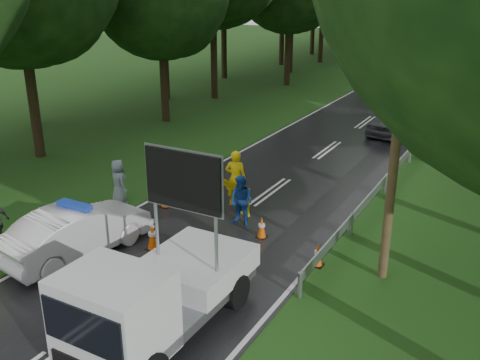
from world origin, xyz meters
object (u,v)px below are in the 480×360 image
Objects in this scene: civilian at (241,201)px; queue_car_first at (398,118)px; officer at (236,179)px; queue_car_third at (429,76)px; work_truck at (153,295)px; queue_car_fourth at (467,62)px; police_sedan at (78,232)px; barrier at (224,186)px; queue_car_second at (407,95)px.

civilian reaches higher than queue_car_first.
queue_car_third is (1.30, 27.15, -0.29)m from officer.
work_truck reaches higher than civilian.
queue_car_fourth reaches higher than queue_car_third.
civilian is (3.04, 3.97, 0.09)m from police_sedan.
work_truck is 7.35m from barrier.
queue_car_second is (0.65, 19.97, -0.07)m from civilian.
queue_car_first is 14.84m from queue_car_third.
barrier is 27.47m from queue_car_third.
officer is 12.62m from queue_car_first.
civilian reaches higher than queue_car_third.
work_truck is at bearing -53.81° from barrier.
queue_car_second is at bearing 91.41° from civilian.
officer is 0.39× the size of queue_car_third.
work_truck is 6.07m from civilian.
barrier is 1.18× the size of officer.
police_sedan reaches higher than queue_car_fourth.
civilian is 19.98m from queue_car_second.
queue_car_third is (-0.28, 8.46, -0.04)m from queue_car_second.
queue_car_second is 1.01× the size of queue_car_third.
officer is 27.18m from queue_car_third.
queue_car_first is at bearing 86.50° from civilian.
queue_car_fourth is at bearing 89.33° from work_truck.
queue_car_fourth is (1.25, 17.61, 0.02)m from queue_car_second.
queue_car_fourth is at bearing -87.68° from police_sedan.
police_sedan is 24.22m from queue_car_second.
barrier is 36.71m from queue_car_fourth.
police_sedan is at bearing -124.24° from civilian.
police_sedan is at bearing -90.67° from queue_car_fourth.
police_sedan is 2.29× the size of officer.
civilian reaches higher than barrier.
officer is at bearing -102.88° from police_sedan.
queue_car_third is at bearing -93.36° from queue_car_fourth.
officer is (-2.07, 7.23, -0.06)m from work_truck.
police_sedan is 0.89× the size of queue_car_third.
queue_car_first is (0.47, 19.59, -0.26)m from work_truck.
civilian is 13.73m from queue_car_first.
police_sedan is 41.84m from queue_car_fourth.
officer is at bearing 106.31° from work_truck.
barrier is 0.46× the size of queue_car_third.
queue_car_fourth is (0.28, 23.94, -0.03)m from queue_car_first.
queue_car_third is 1.09× the size of queue_car_fourth.
queue_car_first is at bearing -82.72° from queue_car_third.
queue_car_third is at bearing -86.91° from police_sedan.
barrier is at bearing -102.63° from queue_car_second.
civilian is (0.93, -1.28, -0.18)m from officer.
work_truck is 43.54m from queue_car_fourth.
queue_car_second is at bearing -89.67° from police_sedan.
police_sedan is 5.00m from civilian.
police_sedan is 0.93× the size of work_truck.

